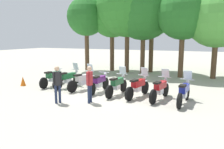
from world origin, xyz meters
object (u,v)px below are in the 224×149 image
object	(u,v)px
tree_6	(217,16)
tree_0	(86,17)
motorcycle_3	(99,83)
tree_1	(112,16)
motorcycle_6	(160,89)
person_0	(57,82)
motorcycle_0	(53,77)
tree_3	(144,9)
motorcycle_5	(138,86)
motorcycle_7	(184,92)
tree_4	(152,7)
person_1	(90,82)
tree_2	(127,6)
motorcycle_1	(68,78)
tree_5	(183,13)
motorcycle_2	(83,80)
motorcycle_4	(117,85)
traffic_cone	(23,81)

from	to	relation	value
tree_6	tree_0	bearing A→B (deg)	-177.67
motorcycle_3	tree_1	distance (m)	8.80
motorcycle_6	person_0	xyz separation A→B (m)	(-3.92, -2.35, 0.42)
motorcycle_0	motorcycle_3	size ratio (longest dim) A/B	1.00
motorcycle_3	tree_3	bearing A→B (deg)	-2.00
motorcycle_5	person_0	world-z (taller)	person_0
tree_6	motorcycle_3	bearing A→B (deg)	-128.82
motorcycle_7	tree_4	bearing A→B (deg)	28.79
motorcycle_0	person_1	distance (m)	4.29
tree_0	tree_2	distance (m)	3.55
tree_0	motorcycle_1	bearing A→B (deg)	-68.86
motorcycle_6	tree_1	xyz separation A→B (m)	(-5.78, 7.50, 4.08)
tree_1	tree_5	distance (m)	5.94
motorcycle_5	tree_0	world-z (taller)	tree_0
motorcycle_7	tree_1	world-z (taller)	tree_1
tree_4	motorcycle_7	bearing A→B (deg)	-66.49
tree_3	tree_0	bearing A→B (deg)	-170.64
tree_2	tree_4	world-z (taller)	tree_2
tree_2	motorcycle_3	bearing A→B (deg)	-81.35
motorcycle_2	tree_2	distance (m)	8.30
motorcycle_1	motorcycle_4	xyz separation A→B (m)	(3.19, -0.39, 0.00)
motorcycle_1	tree_2	size ratio (longest dim) A/B	0.28
person_0	tree_1	bearing A→B (deg)	-46.98
motorcycle_3	tree_5	bearing A→B (deg)	-27.56
traffic_cone	motorcycle_7	bearing A→B (deg)	0.99
motorcycle_4	tree_4	distance (m)	9.28
person_0	tree_5	size ratio (longest dim) A/B	0.26
tree_5	tree_4	bearing A→B (deg)	149.99
motorcycle_2	tree_1	world-z (taller)	tree_1
motorcycle_0	tree_0	size ratio (longest dim) A/B	0.35
tree_1	tree_5	xyz separation A→B (m)	(5.85, -1.00, -0.13)
motorcycle_7	tree_0	size ratio (longest dim) A/B	0.35
person_1	tree_6	size ratio (longest dim) A/B	0.25
motorcycle_5	person_0	bearing A→B (deg)	141.35
person_0	tree_0	world-z (taller)	tree_0
person_1	tree_4	distance (m)	10.65
motorcycle_7	tree_5	world-z (taller)	tree_5
motorcycle_4	tree_2	xyz separation A→B (m)	(-2.12, 7.04, 4.76)
traffic_cone	motorcycle_4	bearing A→B (deg)	3.49
person_1	tree_3	distance (m)	9.89
motorcycle_0	motorcycle_4	world-z (taller)	motorcycle_4
motorcycle_4	motorcycle_1	bearing A→B (deg)	86.72
motorcycle_1	tree_5	distance (m)	9.05
person_1	tree_6	world-z (taller)	tree_6
tree_0	motorcycle_5	bearing A→B (deg)	-44.22
tree_3	tree_4	distance (m)	0.91
motorcycle_7	traffic_cone	size ratio (longest dim) A/B	3.98
tree_1	tree_4	world-z (taller)	tree_4
motorcycle_6	person_0	size ratio (longest dim) A/B	1.35
motorcycle_1	tree_1	bearing A→B (deg)	14.00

